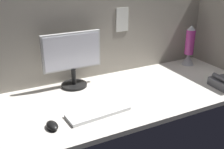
% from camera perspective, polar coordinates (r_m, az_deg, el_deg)
% --- Properties ---
extents(ground_plane, '(1.80, 0.80, 0.03)m').
position_cam_1_polar(ground_plane, '(1.87, 4.68, -3.66)').
color(ground_plane, beige).
extents(cubicle_wall_back, '(1.80, 0.06, 0.67)m').
position_cam_1_polar(cubicle_wall_back, '(2.06, -0.50, 9.28)').
color(cubicle_wall_back, gray).
rests_on(cubicle_wall_back, ground_plane).
extents(monitor, '(0.41, 0.18, 0.38)m').
position_cam_1_polar(monitor, '(1.86, -8.37, 3.57)').
color(monitor, black).
rests_on(monitor, ground_plane).
extents(keyboard, '(0.38, 0.16, 0.02)m').
position_cam_1_polar(keyboard, '(1.58, -2.95, -7.91)').
color(keyboard, silver).
rests_on(keyboard, ground_plane).
extents(mouse, '(0.07, 0.10, 0.03)m').
position_cam_1_polar(mouse, '(1.48, -12.50, -10.46)').
color(mouse, black).
rests_on(mouse, ground_plane).
extents(lava_lamp, '(0.10, 0.10, 0.34)m').
position_cam_1_polar(lava_lamp, '(2.37, 15.98, 5.29)').
color(lava_lamp, '#A5A5AD').
rests_on(lava_lamp, ground_plane).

